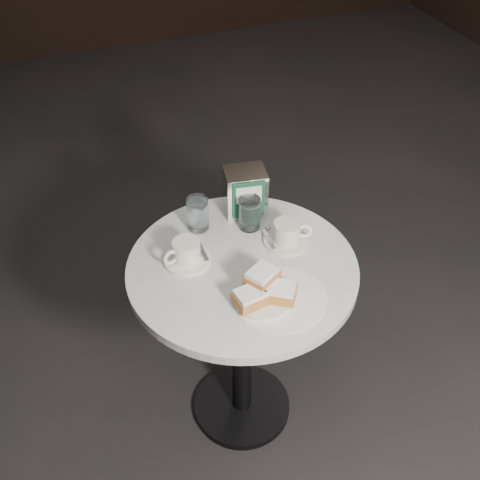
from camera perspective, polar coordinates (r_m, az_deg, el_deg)
The scene contains 9 objects.
ground at distance 2.38m, azimuth 0.18°, elevation -15.59°, with size 7.00×7.00×0.00m, color black.
cafe_table at distance 1.95m, azimuth 0.21°, elevation -6.67°, with size 0.70×0.70×0.74m.
sugar_spill at distance 1.72m, azimuth 3.84°, elevation -5.54°, with size 0.27×0.27×0.00m, color white.
beignet_plate at distance 1.69m, azimuth 2.26°, elevation -4.90°, with size 0.20×0.20×0.09m.
coffee_cup_left at distance 1.81m, azimuth -5.13°, elevation -1.23°, with size 0.18×0.18×0.07m.
coffee_cup_right at distance 1.87m, azimuth 4.50°, elevation 0.58°, with size 0.18×0.18×0.08m.
water_glass_left at distance 1.91m, azimuth -4.01°, elevation 2.45°, with size 0.09×0.09×0.11m.
water_glass_right at distance 1.91m, azimuth 0.93°, elevation 2.52°, with size 0.08×0.08×0.11m.
napkin_dispenser at distance 1.97m, azimuth 0.49°, elevation 4.64°, with size 0.15×0.13×0.15m.
Camera 1 is at (-0.47, -1.23, 1.98)m, focal length 45.00 mm.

